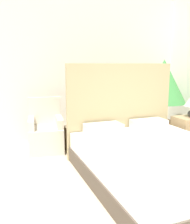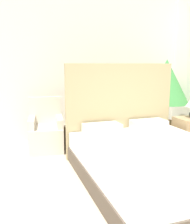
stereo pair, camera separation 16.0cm
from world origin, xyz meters
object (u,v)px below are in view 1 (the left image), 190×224
object	(u,v)px
side_table	(73,137)
armchair_near_window_left	(46,135)
armchair_near_window_right	(96,130)
bed	(154,158)
potted_palm	(163,85)
nightstand	(189,133)

from	to	relation	value
side_table	armchair_near_window_left	bearing A→B (deg)	171.61
side_table	armchair_near_window_right	bearing A→B (deg)	8.29
bed	potted_palm	distance (m)	2.37
bed	armchair_near_window_left	size ratio (longest dim) A/B	2.44
bed	armchair_near_window_right	distance (m)	1.60
armchair_near_window_left	armchair_near_window_right	xyz separation A→B (m)	(0.93, 0.00, 0.00)
armchair_near_window_right	side_table	world-z (taller)	armchair_near_window_right
potted_palm	side_table	size ratio (longest dim) A/B	3.89
armchair_near_window_left	side_table	xyz separation A→B (m)	(0.46, -0.07, -0.08)
nightstand	side_table	size ratio (longest dim) A/B	1.42
armchair_near_window_left	armchair_near_window_right	world-z (taller)	same
bed	nightstand	distance (m)	1.46
side_table	potted_palm	bearing A→B (deg)	6.71
armchair_near_window_right	armchair_near_window_left	bearing A→B (deg)	-173.79
armchair_near_window_right	nightstand	bearing A→B (deg)	-23.23
armchair_near_window_right	bed	bearing A→B (deg)	-76.25
bed	side_table	size ratio (longest dim) A/B	5.43
bed	armchair_near_window_left	bearing A→B (deg)	125.75
nightstand	armchair_near_window_right	bearing A→B (deg)	150.57
armchair_near_window_left	potted_palm	xyz separation A→B (m)	(2.52, 0.17, 0.78)
armchair_near_window_left	nightstand	xyz separation A→B (m)	(2.38, -0.82, 0.01)
bed	potted_palm	size ratio (longest dim) A/B	1.40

